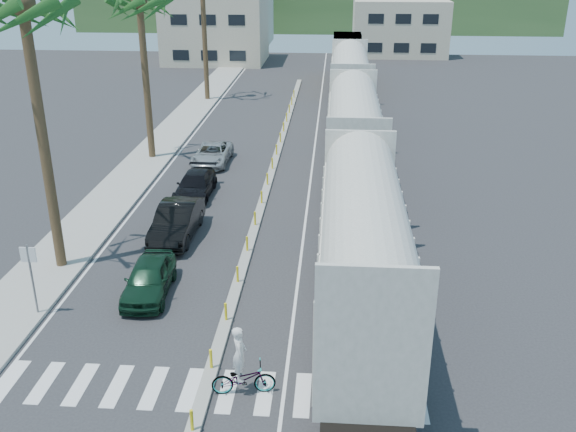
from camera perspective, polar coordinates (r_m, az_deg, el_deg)
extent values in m
plane|color=#28282B|center=(22.97, -6.33, -12.08)|extent=(140.00, 140.00, 0.00)
cube|color=gray|center=(47.05, -11.23, 6.24)|extent=(3.00, 90.00, 0.15)
cube|color=black|center=(48.30, 4.62, 6.97)|extent=(0.12, 100.00, 0.06)
cube|color=black|center=(48.33, 6.34, 6.92)|extent=(0.12, 100.00, 0.06)
cube|color=gray|center=(40.82, -1.41, 4.15)|extent=(0.45, 60.00, 0.15)
cylinder|color=yellow|center=(19.56, -8.55, -17.50)|extent=(0.10, 0.10, 0.70)
cylinder|color=yellow|center=(21.88, -6.86, -12.48)|extent=(0.10, 0.10, 0.70)
cylinder|color=yellow|center=(24.35, -5.55, -8.45)|extent=(0.10, 0.10, 0.70)
cylinder|color=yellow|center=(26.92, -4.51, -5.16)|extent=(0.10, 0.10, 0.70)
cylinder|color=yellow|center=(29.58, -3.66, -2.46)|extent=(0.10, 0.10, 0.70)
cylinder|color=yellow|center=(32.29, -2.95, -0.21)|extent=(0.10, 0.10, 0.70)
cylinder|color=yellow|center=(35.06, -2.36, 1.69)|extent=(0.10, 0.10, 0.70)
cylinder|color=yellow|center=(37.86, -1.85, 3.32)|extent=(0.10, 0.10, 0.70)
cylinder|color=yellow|center=(40.68, -1.41, 4.71)|extent=(0.10, 0.10, 0.70)
cylinder|color=yellow|center=(43.53, -1.03, 5.93)|extent=(0.10, 0.10, 0.70)
cylinder|color=yellow|center=(46.40, -0.69, 6.99)|extent=(0.10, 0.10, 0.70)
cylinder|color=yellow|center=(49.29, -0.39, 7.93)|extent=(0.10, 0.10, 0.70)
cylinder|color=yellow|center=(52.19, -0.12, 8.77)|extent=(0.10, 0.10, 0.70)
cylinder|color=yellow|center=(55.09, 0.12, 9.52)|extent=(0.10, 0.10, 0.70)
cylinder|color=yellow|center=(58.01, 0.33, 10.19)|extent=(0.10, 0.10, 0.70)
cylinder|color=yellow|center=(60.94, 0.53, 10.80)|extent=(0.10, 0.10, 0.70)
cube|color=silver|center=(21.38, -7.31, -15.10)|extent=(14.00, 2.20, 0.01)
cube|color=silver|center=(46.65, -9.19, 6.15)|extent=(0.12, 90.00, 0.01)
cube|color=silver|center=(45.44, 2.37, 5.98)|extent=(0.12, 90.00, 0.01)
cube|color=#B3B1A4|center=(23.01, 6.65, -4.19)|extent=(3.00, 12.88, 3.40)
cylinder|color=#B3B1A4|center=(22.30, 6.84, -0.29)|extent=(2.90, 12.58, 2.90)
cube|color=black|center=(24.08, 6.41, -8.87)|extent=(2.60, 12.88, 1.00)
cube|color=#B3B1A4|center=(37.02, 5.88, 6.33)|extent=(3.00, 12.88, 3.40)
cylinder|color=#B3B1A4|center=(36.58, 5.98, 8.89)|extent=(2.90, 12.58, 2.90)
cube|color=black|center=(37.69, 5.75, 3.12)|extent=(2.60, 12.88, 1.00)
cube|color=#B3B1A4|center=(51.59, 5.53, 11.01)|extent=(3.00, 12.88, 3.40)
cylinder|color=#B3B1A4|center=(51.27, 5.60, 12.87)|extent=(2.90, 12.58, 2.90)
cube|color=black|center=(52.07, 5.44, 8.64)|extent=(2.60, 12.88, 1.00)
cube|color=#4C4C4F|center=(67.61, 5.27, 12.37)|extent=(3.00, 17.00, 0.50)
cube|color=gold|center=(66.36, 5.32, 13.53)|extent=(2.70, 12.24, 2.60)
cube|color=gold|center=(73.02, 5.27, 14.60)|extent=(3.00, 3.74, 3.20)
cube|color=black|center=(67.72, 5.25, 11.87)|extent=(2.60, 13.60, 0.90)
cylinder|color=brown|center=(28.25, -20.86, 5.69)|extent=(0.44, 0.44, 11.00)
sphere|color=#19501C|center=(27.29, -22.57, 17.08)|extent=(3.20, 3.20, 3.20)
cylinder|color=brown|center=(43.05, -12.49, 11.39)|extent=(0.44, 0.44, 10.00)
sphere|color=#19501C|center=(42.39, -13.10, 18.22)|extent=(3.20, 3.20, 3.20)
cylinder|color=brown|center=(60.11, -7.45, 15.77)|extent=(0.44, 0.44, 12.00)
cylinder|color=slate|center=(26.04, -21.75, -5.39)|extent=(0.08, 0.08, 3.00)
cube|color=silver|center=(25.58, -22.11, -3.21)|extent=(0.60, 0.04, 0.60)
cube|color=#B7AC91|center=(82.37, -6.43, 16.24)|extent=(12.00, 10.00, 8.00)
cube|color=#B7AC91|center=(98.30, -5.93, 17.87)|extent=(14.00, 12.00, 10.00)
cube|color=#B7AC91|center=(89.39, 9.84, 16.23)|extent=(12.00, 10.00, 7.00)
imported|color=#10301E|center=(26.64, -12.26, -5.42)|extent=(2.18, 4.44, 1.45)
imported|color=black|center=(31.53, -9.86, -0.46)|extent=(1.89, 5.08, 1.66)
imported|color=black|center=(36.69, -8.24, 2.74)|extent=(1.97, 4.69, 1.35)
imported|color=#AEB1B3|center=(42.36, -6.75, 5.51)|extent=(2.32, 4.75, 1.30)
imported|color=#9EA0A5|center=(20.86, -3.98, -14.23)|extent=(1.34, 2.25, 1.06)
imported|color=silver|center=(20.32, -4.33, -12.08)|extent=(0.81, 0.65, 1.85)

